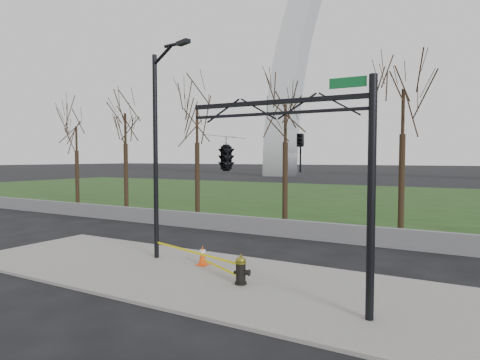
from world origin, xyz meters
The scene contains 11 objects.
ground centered at (0.00, 0.00, 0.00)m, with size 500.00×500.00×0.00m, color black.
sidewalk centered at (0.00, 0.00, 0.05)m, with size 18.00×6.00×0.10m, color slate.
grass_strip centered at (0.00, 30.00, 0.03)m, with size 120.00×40.00×0.06m, color #1C3513.
guardrail centered at (0.00, 8.00, 0.45)m, with size 60.00×0.30×0.90m, color #59595B.
gateway_arch centered at (0.00, 75.00, 32.50)m, with size 66.00×6.00×65.00m, color silver, non-canonical shape.
tree_row centered at (5.10, 12.00, 4.14)m, with size 56.20×4.00×8.27m.
fire_hydrant centered at (2.25, -0.25, 0.53)m, with size 0.58×0.38×0.93m.
traffic_cone centered at (-0.11, 1.05, 0.46)m, with size 0.39×0.39×0.73m.
street_light centered at (-2.13, 1.03, 4.69)m, with size 2.31×0.95×8.21m.
traffic_signal_mast centered at (3.10, -1.24, 4.15)m, with size 5.10×2.50×6.00m.
caution_tape centered at (0.35, 0.42, 0.57)m, with size 4.59×1.36×0.47m.
Camera 1 is at (8.43, -11.19, 4.01)m, focal length 30.72 mm.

